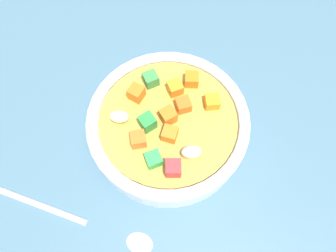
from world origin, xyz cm
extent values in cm
cube|color=#42667A|center=(0.00, 0.00, -1.00)|extent=(140.00, 140.00, 2.00)
cylinder|color=white|center=(0.00, 0.00, 2.04)|extent=(20.63, 20.63, 4.07)
torus|color=white|center=(0.00, 0.00, 4.51)|extent=(20.84, 20.84, 1.45)
cylinder|color=#B0933B|center=(0.00, 0.00, 4.27)|extent=(17.74, 17.74, 0.40)
cube|color=orange|center=(0.47, -2.35, 5.25)|extent=(2.29, 2.29, 1.55)
cube|color=red|center=(0.50, -6.74, 5.48)|extent=(1.92, 1.92, 2.01)
cube|color=orange|center=(-0.45, 0.21, 5.45)|extent=(2.36, 2.36, 1.96)
cube|color=orange|center=(-3.76, 3.67, 5.41)|extent=(2.46, 2.46, 1.87)
cube|color=#38843F|center=(-1.78, 5.66, 5.31)|extent=(2.27, 2.27, 1.68)
cube|color=green|center=(-2.19, -5.39, 5.22)|extent=(2.19, 2.19, 1.50)
cube|color=#288C3A|center=(-2.60, -0.65, 5.47)|extent=(2.39, 2.39, 2.00)
ellipsoid|color=beige|center=(-6.02, 0.51, 5.27)|extent=(2.68, 1.93, 1.61)
cube|color=orange|center=(-3.84, -2.76, 5.35)|extent=(1.92, 1.92, 1.76)
ellipsoid|color=beige|center=(2.32, -4.91, 5.28)|extent=(2.49, 1.63, 1.62)
cube|color=orange|center=(3.60, 5.17, 5.27)|extent=(2.00, 2.00, 1.60)
cube|color=orange|center=(5.80, 1.64, 5.21)|extent=(1.78, 1.78, 1.47)
cube|color=orange|center=(1.31, 4.05, 5.29)|extent=(2.19, 2.19, 1.63)
cube|color=orange|center=(2.08, 1.49, 5.24)|extent=(2.08, 2.08, 1.54)
cylinder|color=silver|center=(-17.18, -8.38, 0.39)|extent=(12.48, 6.25, 0.78)
ellipsoid|color=silver|center=(-4.72, -14.06, 0.37)|extent=(4.04, 3.60, 0.75)
camera|label=1|loc=(-1.53, -16.89, 39.36)|focal=32.72mm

